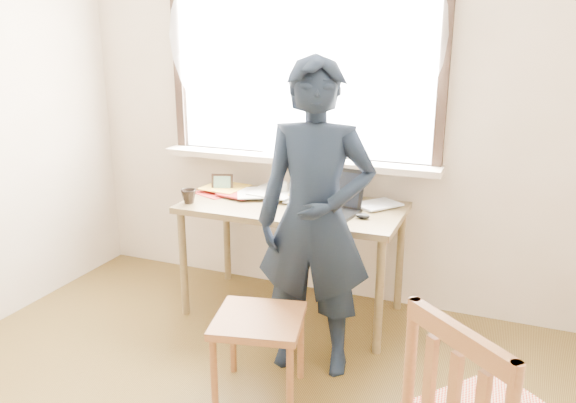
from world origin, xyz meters
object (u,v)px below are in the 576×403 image
at_px(mug_white, 279,189).
at_px(laptop, 330,201).
at_px(person, 315,220).
at_px(mug_dark, 189,196).
at_px(desk, 293,216).
at_px(work_chair, 259,329).

bearing_deg(mug_white, laptop, -24.54).
relative_size(laptop, person, 0.24).
distance_m(mug_dark, person, 0.97).
relative_size(mug_dark, person, 0.06).
relative_size(desk, work_chair, 2.73).
bearing_deg(laptop, desk, 173.13).
distance_m(desk, work_chair, 0.93).
bearing_deg(mug_dark, work_chair, -40.55).
xyz_separation_m(mug_white, work_chair, (0.32, -1.02, -0.40)).
xyz_separation_m(laptop, person, (0.08, -0.48, 0.04)).
distance_m(desk, mug_white, 0.25).
height_order(mug_white, person, person).
distance_m(desk, mug_dark, 0.65).
xyz_separation_m(laptop, work_chair, (-0.07, -0.84, -0.41)).
height_order(mug_white, work_chair, mug_white).
bearing_deg(laptop, work_chair, -95.02).
bearing_deg(mug_dark, person, -17.97).
relative_size(desk, mug_white, 11.74).
height_order(mug_dark, work_chair, mug_dark).
bearing_deg(person, work_chair, -121.54).
height_order(desk, mug_dark, mug_dark).
distance_m(laptop, person, 0.49).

